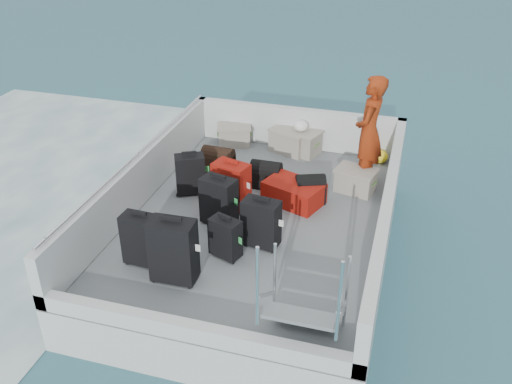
% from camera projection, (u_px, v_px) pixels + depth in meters
% --- Properties ---
extents(ground, '(160.00, 160.00, 0.00)m').
position_uv_depth(ground, '(257.00, 254.00, 8.20)').
color(ground, '#1B4F61').
rests_on(ground, ground).
extents(ferry_hull, '(3.60, 5.00, 0.60)m').
position_uv_depth(ferry_hull, '(257.00, 237.00, 8.06)').
color(ferry_hull, silver).
rests_on(ferry_hull, ground).
extents(deck, '(3.30, 4.70, 0.02)m').
position_uv_depth(deck, '(257.00, 218.00, 7.90)').
color(deck, gray).
rests_on(deck, ferry_hull).
extents(deck_fittings, '(3.60, 5.00, 0.90)m').
position_uv_depth(deck_fittings, '(276.00, 210.00, 7.36)').
color(deck_fittings, silver).
rests_on(deck_fittings, deck).
extents(suitcase_0, '(0.45, 0.27, 0.67)m').
position_uv_depth(suitcase_0, '(141.00, 240.00, 6.83)').
color(suitcase_0, black).
rests_on(suitcase_0, deck).
extents(suitcase_2, '(0.49, 0.42, 0.61)m').
position_uv_depth(suitcase_2, '(190.00, 175.00, 8.35)').
color(suitcase_2, black).
rests_on(suitcase_2, deck).
extents(suitcase_3, '(0.53, 0.32, 0.79)m').
position_uv_depth(suitcase_3, '(173.00, 251.00, 6.52)').
color(suitcase_3, black).
rests_on(suitcase_3, deck).
extents(suitcase_4, '(0.52, 0.38, 0.68)m').
position_uv_depth(suitcase_4, '(219.00, 202.00, 7.60)').
color(suitcase_4, black).
rests_on(suitcase_4, deck).
extents(suitcase_5, '(0.55, 0.42, 0.68)m').
position_uv_depth(suitcase_5, '(231.00, 186.00, 7.99)').
color(suitcase_5, maroon).
rests_on(suitcase_5, deck).
extents(suitcase_6, '(0.43, 0.34, 0.53)m').
position_uv_depth(suitcase_6, '(225.00, 238.00, 6.98)').
color(suitcase_6, black).
rests_on(suitcase_6, deck).
extents(suitcase_7, '(0.49, 0.33, 0.65)m').
position_uv_depth(suitcase_7, '(261.00, 224.00, 7.16)').
color(suitcase_7, black).
rests_on(suitcase_7, deck).
extents(suitcase_8, '(0.94, 0.77, 0.32)m').
position_uv_depth(suitcase_8, '(294.00, 193.00, 8.18)').
color(suitcase_8, maroon).
rests_on(suitcase_8, deck).
extents(duffel_0, '(0.51, 0.33, 0.32)m').
position_uv_depth(duffel_0, '(218.00, 162.00, 9.02)').
color(duffel_0, black).
rests_on(duffel_0, deck).
extents(duffel_1, '(0.46, 0.30, 0.32)m').
position_uv_depth(duffel_1, '(266.00, 177.00, 8.60)').
color(duffel_1, black).
rests_on(duffel_1, deck).
extents(duffel_2, '(0.49, 0.43, 0.32)m').
position_uv_depth(duffel_2, '(310.00, 191.00, 8.22)').
color(duffel_2, black).
rests_on(duffel_2, deck).
extents(crate_0, '(0.63, 0.52, 0.32)m').
position_uv_depth(crate_0, '(234.00, 136.00, 9.91)').
color(crate_0, '#A79E91').
rests_on(crate_0, deck).
extents(crate_1, '(0.72, 0.61, 0.37)m').
position_uv_depth(crate_1, '(290.00, 141.00, 9.65)').
color(crate_1, '#A79E91').
rests_on(crate_1, deck).
extents(crate_2, '(0.71, 0.59, 0.37)m').
position_uv_depth(crate_2, '(300.00, 143.00, 9.61)').
color(crate_2, '#A79E91').
rests_on(crate_2, deck).
extents(crate_3, '(0.62, 0.49, 0.33)m').
position_uv_depth(crate_3, '(356.00, 181.00, 8.47)').
color(crate_3, '#A79E91').
rests_on(crate_3, deck).
extents(yellow_bag, '(0.28, 0.26, 0.22)m').
position_uv_depth(yellow_bag, '(379.00, 156.00, 9.32)').
color(yellow_bag, yellow).
rests_on(yellow_bag, deck).
extents(white_bag, '(0.24, 0.24, 0.18)m').
position_uv_depth(white_bag, '(301.00, 127.00, 9.47)').
color(white_bag, white).
rests_on(white_bag, crate_2).
extents(passenger, '(0.49, 0.68, 1.71)m').
position_uv_depth(passenger, '(369.00, 132.00, 8.32)').
color(passenger, red).
rests_on(passenger, deck).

